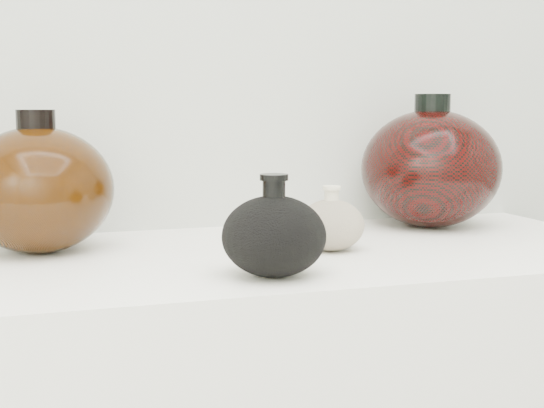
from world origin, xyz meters
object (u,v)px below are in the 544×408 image
object	(u,v)px
left_round_pot	(38,189)
right_round_pot	(431,168)
black_gourd_vase	(274,235)
cream_gourd_vase	(331,224)

from	to	relation	value
left_round_pot	right_round_pot	world-z (taller)	right_round_pot
black_gourd_vase	cream_gourd_vase	xyz separation A→B (m)	(0.13, 0.14, -0.01)
cream_gourd_vase	left_round_pot	size ratio (longest dim) A/B	0.55
left_round_pot	right_round_pot	bearing A→B (deg)	3.07
cream_gourd_vase	black_gourd_vase	bearing A→B (deg)	-134.06
cream_gourd_vase	left_round_pot	xyz separation A→B (m)	(-0.41, 0.12, 0.05)
cream_gourd_vase	left_round_pot	distance (m)	0.43
black_gourd_vase	right_round_pot	world-z (taller)	right_round_pot
cream_gourd_vase	right_round_pot	xyz separation A→B (m)	(0.25, 0.15, 0.07)
black_gourd_vase	right_round_pot	xyz separation A→B (m)	(0.39, 0.29, 0.05)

